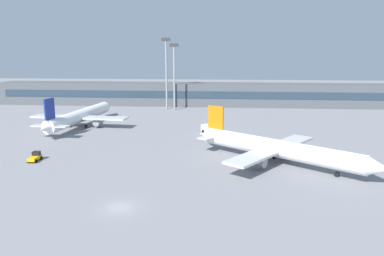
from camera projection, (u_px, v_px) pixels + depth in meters
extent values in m
plane|color=gray|center=(165.00, 139.00, 88.61)|extent=(400.00, 400.00, 0.00)
cube|color=#4C5156|center=(188.00, 94.00, 145.36)|extent=(156.80, 12.00, 9.00)
cube|color=#263847|center=(187.00, 95.00, 139.37)|extent=(148.96, 0.16, 2.80)
cylinder|color=white|center=(277.00, 148.00, 68.73)|extent=(28.54, 22.41, 3.48)
cone|color=white|center=(379.00, 168.00, 57.04)|extent=(5.04, 4.93, 3.30)
cone|color=white|center=(206.00, 135.00, 80.30)|extent=(4.24, 4.03, 2.43)
cube|color=orange|center=(216.00, 117.00, 77.62)|extent=(3.43, 2.66, 5.03)
cube|color=silver|center=(215.00, 136.00, 78.65)|extent=(7.51, 8.88, 0.22)
cube|color=silver|center=(273.00, 149.00, 69.38)|extent=(19.88, 24.67, 0.46)
cylinder|color=gray|center=(258.00, 162.00, 65.62)|extent=(3.44, 3.21, 1.83)
cylinder|color=gray|center=(286.00, 150.00, 73.67)|extent=(3.44, 3.21, 1.83)
cylinder|color=black|center=(337.00, 174.00, 61.79)|extent=(0.95, 0.84, 0.92)
cylinder|color=black|center=(262.00, 162.00, 68.70)|extent=(0.95, 0.84, 0.92)
cylinder|color=black|center=(274.00, 157.00, 72.19)|extent=(0.95, 0.84, 0.92)
cylinder|color=white|center=(81.00, 116.00, 103.71)|extent=(6.57, 34.22, 3.59)
cone|color=white|center=(107.00, 106.00, 121.67)|extent=(3.75, 4.24, 3.41)
cone|color=white|center=(44.00, 129.00, 85.93)|extent=(2.82, 3.80, 2.52)
cube|color=navy|center=(49.00, 109.00, 87.77)|extent=(0.70, 4.17, 5.20)
cube|color=silver|center=(50.00, 126.00, 88.37)|extent=(9.65, 3.47, 0.23)
cube|color=silver|center=(79.00, 117.00, 102.86)|extent=(28.65, 7.01, 0.47)
cylinder|color=gray|center=(98.00, 122.00, 102.18)|extent=(2.15, 3.18, 1.89)
cylinder|color=gray|center=(61.00, 121.00, 104.09)|extent=(2.15, 3.18, 1.89)
cylinder|color=black|center=(99.00, 117.00, 115.74)|extent=(0.46, 0.98, 0.95)
cylinder|color=black|center=(86.00, 126.00, 102.02)|extent=(0.46, 0.98, 0.95)
cylinder|color=black|center=(70.00, 126.00, 102.85)|extent=(0.46, 0.98, 0.95)
cube|color=#F2B20C|center=(35.00, 158.00, 70.75)|extent=(1.74, 3.69, 0.60)
cube|color=black|center=(36.00, 154.00, 71.50)|extent=(1.47, 1.19, 0.90)
cylinder|color=black|center=(41.00, 158.00, 71.97)|extent=(0.30, 0.72, 0.70)
cylinder|color=black|center=(34.00, 158.00, 72.00)|extent=(0.30, 0.72, 0.70)
cylinder|color=black|center=(36.00, 161.00, 69.63)|extent=(0.30, 0.72, 0.70)
cylinder|color=black|center=(28.00, 161.00, 69.65)|extent=(0.30, 0.72, 0.70)
cube|color=white|center=(210.00, 129.00, 95.46)|extent=(5.28, 4.85, 1.90)
cube|color=#1E2633|center=(216.00, 128.00, 93.99)|extent=(1.33, 1.57, 0.70)
cylinder|color=black|center=(213.00, 133.00, 93.74)|extent=(0.76, 0.70, 0.76)
cylinder|color=black|center=(218.00, 132.00, 95.16)|extent=(0.76, 0.70, 0.76)
cylinder|color=black|center=(203.00, 131.00, 96.07)|extent=(0.76, 0.70, 0.76)
cylinder|color=black|center=(208.00, 130.00, 97.49)|extent=(0.76, 0.70, 0.76)
cylinder|color=gray|center=(174.00, 79.00, 132.10)|extent=(0.70, 0.70, 23.18)
cube|color=#333338|center=(174.00, 45.00, 129.57)|extent=(3.20, 0.80, 1.20)
cylinder|color=gray|center=(166.00, 76.00, 133.61)|extent=(0.70, 0.70, 25.22)
cube|color=#333338|center=(166.00, 39.00, 130.87)|extent=(3.20, 0.80, 1.20)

